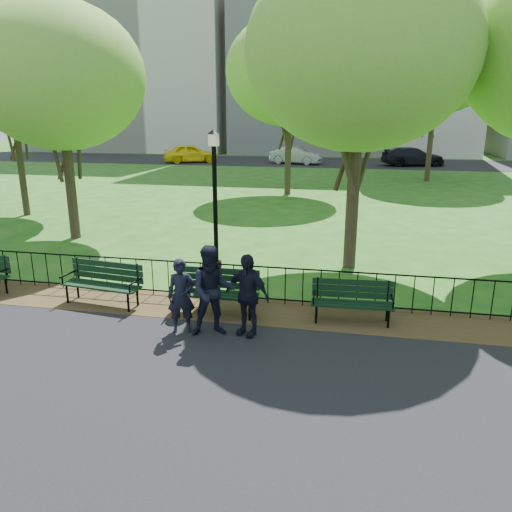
% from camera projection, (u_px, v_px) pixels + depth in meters
% --- Properties ---
extents(ground, '(120.00, 120.00, 0.00)m').
position_uv_depth(ground, '(200.00, 337.00, 9.81)').
color(ground, '#1B5616').
extents(asphalt_path, '(60.00, 9.20, 0.01)m').
position_uv_depth(asphalt_path, '(122.00, 446.00, 6.61)').
color(asphalt_path, black).
rests_on(asphalt_path, ground).
extents(dirt_strip, '(60.00, 1.60, 0.01)m').
position_uv_depth(dirt_strip, '(220.00, 308.00, 11.22)').
color(dirt_strip, '#342515').
rests_on(dirt_strip, ground).
extents(far_street, '(70.00, 9.00, 0.01)m').
position_uv_depth(far_street, '(324.00, 162.00, 42.74)').
color(far_street, black).
rests_on(far_street, ground).
extents(iron_fence, '(24.06, 0.06, 1.00)m').
position_uv_depth(iron_fence, '(225.00, 280.00, 11.55)').
color(iron_fence, black).
rests_on(iron_fence, ground).
extents(apartment_west, '(22.00, 15.00, 26.00)m').
position_uv_depth(apartment_west, '(138.00, 29.00, 55.50)').
color(apartment_west, silver).
rests_on(apartment_west, ground).
extents(apartment_mid, '(24.00, 15.00, 30.00)m').
position_uv_depth(apartment_mid, '(358.00, 0.00, 50.38)').
color(apartment_mid, beige).
rests_on(apartment_mid, ground).
extents(park_bench_main, '(1.89, 0.59, 1.07)m').
position_uv_depth(park_bench_main, '(203.00, 285.00, 10.77)').
color(park_bench_main, black).
rests_on(park_bench_main, ground).
extents(park_bench_left_a, '(1.92, 0.81, 1.06)m').
position_uv_depth(park_bench_left_a, '(104.00, 278.00, 11.35)').
color(park_bench_left_a, black).
rests_on(park_bench_left_a, ground).
extents(park_bench_right_a, '(1.71, 0.60, 0.96)m').
position_uv_depth(park_bench_right_a, '(352.00, 297.00, 10.39)').
color(park_bench_right_a, black).
rests_on(park_bench_right_a, ground).
extents(lamppost, '(0.34, 0.34, 3.81)m').
position_uv_depth(lamppost, '(215.00, 194.00, 13.62)').
color(lamppost, black).
rests_on(lamppost, ground).
extents(tree_near_w, '(5.51, 5.51, 7.68)m').
position_uv_depth(tree_near_w, '(59.00, 77.00, 15.97)').
color(tree_near_w, '#2D2116').
rests_on(tree_near_w, ground).
extents(tree_near_e, '(5.90, 5.90, 8.22)m').
position_uv_depth(tree_near_e, '(361.00, 52.00, 12.60)').
color(tree_near_e, '#2D2116').
rests_on(tree_near_e, ground).
extents(tree_mid_w, '(6.29, 6.29, 8.76)m').
position_uv_depth(tree_mid_w, '(7.00, 63.00, 19.55)').
color(tree_mid_w, '#2D2116').
rests_on(tree_mid_w, ground).
extents(tree_far_c, '(6.36, 6.36, 8.87)m').
position_uv_depth(tree_far_c, '(290.00, 71.00, 24.75)').
color(tree_far_c, '#2D2116').
rests_on(tree_far_c, ground).
extents(tree_far_e, '(7.37, 7.37, 10.27)m').
position_uv_depth(tree_far_e, '(438.00, 60.00, 29.47)').
color(tree_far_e, '#2D2116').
rests_on(tree_far_e, ground).
extents(person_left, '(0.63, 0.50, 1.50)m').
position_uv_depth(person_left, '(181.00, 296.00, 9.84)').
color(person_left, black).
rests_on(person_left, asphalt_path).
extents(person_mid, '(0.98, 0.72, 1.81)m').
position_uv_depth(person_mid, '(213.00, 291.00, 9.66)').
color(person_mid, black).
rests_on(person_mid, asphalt_path).
extents(person_right, '(1.05, 0.71, 1.65)m').
position_uv_depth(person_right, '(247.00, 295.00, 9.69)').
color(person_right, black).
rests_on(person_right, asphalt_path).
extents(taxi, '(4.89, 3.49, 1.55)m').
position_uv_depth(taxi, '(191.00, 153.00, 42.29)').
color(taxi, yellow).
rests_on(taxi, far_street).
extents(sedan_silver, '(4.44, 2.34, 1.39)m').
position_uv_depth(sedan_silver, '(296.00, 155.00, 41.15)').
color(sedan_silver, '#A4A7AB').
rests_on(sedan_silver, far_street).
extents(sedan_dark, '(5.33, 3.20, 1.45)m').
position_uv_depth(sedan_dark, '(413.00, 157.00, 39.76)').
color(sedan_dark, black).
rests_on(sedan_dark, far_street).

